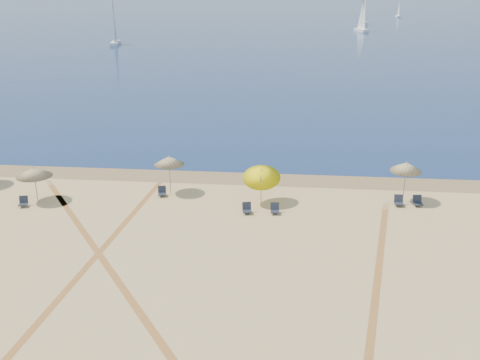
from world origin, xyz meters
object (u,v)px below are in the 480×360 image
object	(u,v)px
umbrella_3	(261,174)
chair_4	(247,209)
umbrella_1	(34,172)
sailboat_1	(115,32)
chair_3	(162,192)
chair_7	(418,201)
sailboat_0	(362,21)
sailboat_3	(399,11)
umbrella_4	(406,167)
umbrella_2	(169,161)
chair_2	(23,202)
chair_5	(275,209)
chair_6	(399,201)
sailboat_2	(365,13)

from	to	relation	value
umbrella_3	chair_4	xyz separation A→B (m)	(-0.75, -1.61, -1.63)
umbrella_1	sailboat_1	bearing A→B (deg)	103.95
chair_3	chair_7	world-z (taller)	chair_7
sailboat_0	sailboat_3	size ratio (longest dim) A/B	1.26
sailboat_1	chair_4	bearing A→B (deg)	-76.72
umbrella_4	sailboat_0	distance (m)	109.95
umbrella_2	chair_2	xyz separation A→B (m)	(-8.45, -3.13, -1.90)
chair_2	chair_3	bearing A→B (deg)	3.18
umbrella_1	sailboat_1	size ratio (longest dim) A/B	0.27
umbrella_1	chair_5	xyz separation A→B (m)	(14.87, -0.54, -1.61)
umbrella_4	chair_2	size ratio (longest dim) A/B	3.69
chair_6	sailboat_2	distance (m)	132.64
sailboat_2	chair_2	bearing A→B (deg)	-103.51
umbrella_3	sailboat_3	xyz separation A→B (m)	(34.59, 159.71, 0.10)
chair_5	sailboat_1	bearing A→B (deg)	107.76
chair_2	chair_5	distance (m)	15.33
umbrella_3	chair_3	world-z (taller)	umbrella_3
sailboat_2	chair_6	bearing A→B (deg)	-94.18
sailboat_0	chair_2	bearing A→B (deg)	-124.14
umbrella_3	chair_2	world-z (taller)	umbrella_3
chair_7	sailboat_1	bearing A→B (deg)	114.99
chair_2	sailboat_1	size ratio (longest dim) A/B	0.09
chair_5	chair_6	world-z (taller)	chair_6
chair_5	chair_6	size ratio (longest dim) A/B	1.00
chair_6	sailboat_1	bearing A→B (deg)	118.29
chair_2	chair_6	xyz separation A→B (m)	(22.83, 2.32, 0.01)
umbrella_3	chair_2	bearing A→B (deg)	-172.55
umbrella_1	chair_7	bearing A→B (deg)	3.56
chair_3	sailboat_0	bearing A→B (deg)	63.74
chair_4	chair_7	distance (m)	10.52
chair_5	sailboat_2	bearing A→B (deg)	75.99
chair_6	umbrella_1	bearing A→B (deg)	-176.51
umbrella_1	chair_7	xyz separation A→B (m)	(23.52, 1.46, -1.60)
chair_7	chair_4	bearing A→B (deg)	-172.27
umbrella_4	sailboat_0	size ratio (longest dim) A/B	0.31
sailboat_1	umbrella_2	bearing A→B (deg)	-79.33
umbrella_2	sailboat_0	distance (m)	112.04
umbrella_3	sailboat_2	distance (m)	134.10
umbrella_4	sailboat_1	bearing A→B (deg)	118.74
chair_2	chair_4	distance (m)	13.67
chair_5	sailboat_2	size ratio (longest dim) A/B	0.07
umbrella_4	sailboat_2	bearing A→B (deg)	84.81
chair_6	chair_7	bearing A→B (deg)	4.49
umbrella_1	chair_5	size ratio (longest dim) A/B	3.45
sailboat_0	chair_5	bearing A→B (deg)	-116.74
umbrella_2	chair_4	world-z (taller)	umbrella_2
umbrella_2	chair_6	size ratio (longest dim) A/B	3.88
chair_2	sailboat_1	bearing A→B (deg)	89.46
chair_3	chair_4	distance (m)	6.05
chair_5	chair_6	bearing A→B (deg)	8.69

